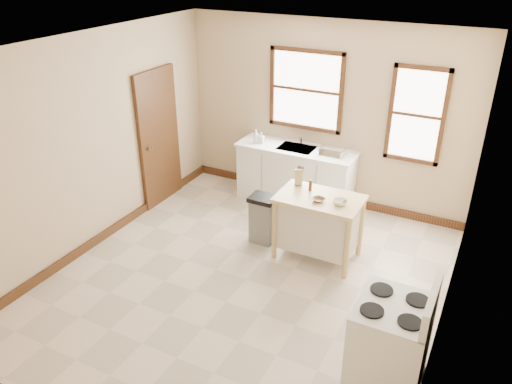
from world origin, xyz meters
TOP-DOWN VIEW (x-y plane):
  - floor at (0.00, 0.00)m, footprint 5.00×5.00m
  - ceiling at (0.00, 0.00)m, footprint 5.00×5.00m
  - wall_back at (0.00, 2.50)m, footprint 4.50×0.04m
  - wall_left at (-2.25, 0.00)m, footprint 0.04×5.00m
  - wall_right at (2.25, 0.00)m, footprint 0.04×5.00m
  - window_main at (-0.30, 2.48)m, footprint 1.17×0.06m
  - window_side at (1.35, 2.48)m, footprint 0.77×0.06m
  - door_left at (-2.21, 1.30)m, footprint 0.06×0.90m
  - baseboard_back at (0.00, 2.47)m, footprint 4.50×0.04m
  - baseboard_left at (-2.22, 0.00)m, footprint 0.04×5.00m
  - sink_counter at (-0.30, 2.20)m, footprint 1.86×0.62m
  - faucet at (-0.30, 2.38)m, footprint 0.03×0.03m
  - soap_bottle_a at (-0.95, 2.10)m, footprint 0.11×0.11m
  - soap_bottle_b at (-0.87, 2.13)m, footprint 0.08×0.09m
  - dish_rack at (0.28, 2.18)m, footprint 0.39×0.31m
  - kitchen_island at (0.58, 0.89)m, footprint 1.07×0.68m
  - knife_block at (0.20, 1.11)m, footprint 0.13×0.13m
  - pepper_grinder at (0.40, 1.01)m, footprint 0.05×0.05m
  - bowl_a at (0.60, 0.79)m, footprint 0.20×0.20m
  - bowl_b at (0.85, 0.86)m, footprint 0.20×0.20m
  - bowl_c at (0.87, 0.83)m, footprint 0.23×0.23m
  - trash_bin at (-0.22, 0.90)m, footprint 0.36×0.30m
  - gas_stove at (1.92, -0.77)m, footprint 0.71×0.71m

SIDE VIEW (x-z plane):
  - floor at x=0.00m, z-range 0.00..0.00m
  - baseboard_back at x=0.00m, z-range 0.00..0.12m
  - baseboard_left at x=-2.22m, z-range 0.00..0.12m
  - trash_bin at x=-0.22m, z-range 0.00..0.69m
  - kitchen_island at x=0.58m, z-range 0.00..0.87m
  - sink_counter at x=-0.30m, z-range 0.00..0.92m
  - gas_stove at x=1.92m, z-range 0.00..1.15m
  - bowl_b at x=0.85m, z-range 0.87..0.91m
  - bowl_a at x=0.60m, z-range 0.87..0.91m
  - bowl_c at x=0.87m, z-range 0.87..0.93m
  - pepper_grinder at x=0.40m, z-range 0.87..1.02m
  - dish_rack at x=0.28m, z-range 0.92..1.01m
  - knife_block at x=0.20m, z-range 0.87..1.07m
  - soap_bottle_b at x=-0.87m, z-range 0.92..1.09m
  - soap_bottle_a at x=-0.95m, z-range 0.92..1.14m
  - faucet at x=-0.30m, z-range 0.92..1.14m
  - door_left at x=-2.21m, z-range 0.00..2.10m
  - wall_back at x=0.00m, z-range 0.00..2.80m
  - wall_left at x=-2.25m, z-range 0.00..2.80m
  - wall_right at x=2.25m, z-range 0.00..2.80m
  - window_side at x=1.35m, z-range 0.92..2.29m
  - window_main at x=-0.30m, z-range 1.14..2.36m
  - ceiling at x=0.00m, z-range 2.80..2.80m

